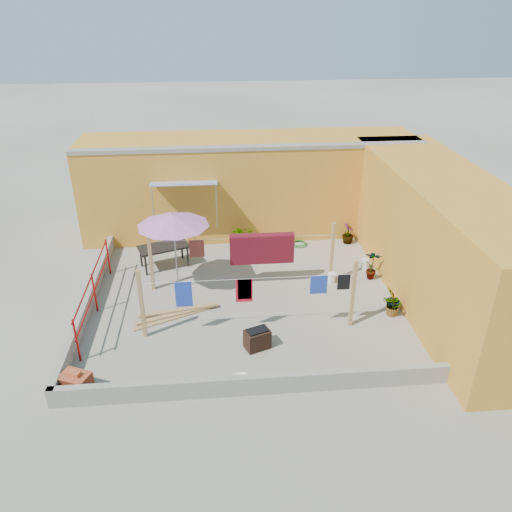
# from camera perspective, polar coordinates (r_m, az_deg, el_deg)

# --- Properties ---
(ground) EXTENTS (80.00, 80.00, 0.00)m
(ground) POSITION_cam_1_polar(r_m,az_deg,el_deg) (13.46, -1.25, -5.01)
(ground) COLOR #9E998E
(ground) RESTS_ON ground
(wall_back) EXTENTS (11.00, 3.27, 3.21)m
(wall_back) POSITION_cam_1_polar(r_m,az_deg,el_deg) (17.04, -0.75, 8.17)
(wall_back) COLOR #BF8229
(wall_back) RESTS_ON ground
(wall_right) EXTENTS (2.40, 9.00, 3.20)m
(wall_right) POSITION_cam_1_polar(r_m,az_deg,el_deg) (13.98, 20.47, 1.90)
(wall_right) COLOR #BF8229
(wall_right) RESTS_ON ground
(parapet_front) EXTENTS (8.30, 0.16, 0.44)m
(parapet_front) POSITION_cam_1_polar(r_m,az_deg,el_deg) (10.47, 0.19, -14.47)
(parapet_front) COLOR gray
(parapet_front) RESTS_ON ground
(parapet_left) EXTENTS (0.16, 7.30, 0.44)m
(parapet_left) POSITION_cam_1_polar(r_m,az_deg,el_deg) (13.74, -18.55, -4.80)
(parapet_left) COLOR gray
(parapet_left) RESTS_ON ground
(red_railing) EXTENTS (0.05, 4.20, 1.10)m
(red_railing) POSITION_cam_1_polar(r_m,az_deg,el_deg) (13.27, -18.07, -3.40)
(red_railing) COLOR #A31110
(red_railing) RESTS_ON ground
(clothesline_rig) EXTENTS (5.09, 2.35, 1.80)m
(clothesline_rig) POSITION_cam_1_polar(r_m,az_deg,el_deg) (13.42, 0.34, 0.15)
(clothesline_rig) COLOR tan
(clothesline_rig) RESTS_ON ground
(patio_umbrella) EXTENTS (2.19, 2.19, 2.29)m
(patio_umbrella) POSITION_cam_1_polar(r_m,az_deg,el_deg) (13.20, -9.47, 4.01)
(patio_umbrella) COLOR gray
(patio_umbrella) RESTS_ON ground
(outdoor_table) EXTENTS (1.62, 1.18, 0.68)m
(outdoor_table) POSITION_cam_1_polar(r_m,az_deg,el_deg) (15.06, -10.51, 0.91)
(outdoor_table) COLOR black
(outdoor_table) RESTS_ON ground
(brick_stack) EXTENTS (0.71, 0.63, 0.51)m
(brick_stack) POSITION_cam_1_polar(r_m,az_deg,el_deg) (11.13, -19.91, -13.49)
(brick_stack) COLOR #B34A29
(brick_stack) RESTS_ON ground
(lumber_pile) EXTENTS (2.11, 0.99, 0.13)m
(lumber_pile) POSITION_cam_1_polar(r_m,az_deg,el_deg) (12.93, -9.21, -6.58)
(lumber_pile) COLOR tan
(lumber_pile) RESTS_ON ground
(brazier) EXTENTS (0.66, 0.55, 0.50)m
(brazier) POSITION_cam_1_polar(r_m,az_deg,el_deg) (11.62, 0.15, -9.44)
(brazier) COLOR black
(brazier) RESTS_ON ground
(white_basin) EXTENTS (0.44, 0.44, 0.08)m
(white_basin) POSITION_cam_1_polar(r_m,az_deg,el_deg) (10.86, -1.78, -13.94)
(white_basin) COLOR silver
(white_basin) RESTS_ON ground
(water_jug_a) EXTENTS (0.23, 0.23, 0.36)m
(water_jug_a) POSITION_cam_1_polar(r_m,az_deg,el_deg) (15.25, 12.36, -0.87)
(water_jug_a) COLOR silver
(water_jug_a) RESTS_ON ground
(water_jug_b) EXTENTS (0.22, 0.22, 0.34)m
(water_jug_b) POSITION_cam_1_polar(r_m,az_deg,el_deg) (14.33, 8.61, -2.49)
(water_jug_b) COLOR silver
(water_jug_b) RESTS_ON ground
(green_hose) EXTENTS (0.53, 0.53, 0.08)m
(green_hose) POSITION_cam_1_polar(r_m,az_deg,el_deg) (16.45, 4.96, 1.40)
(green_hose) COLOR #176A1A
(green_hose) RESTS_ON ground
(plant_back_a) EXTENTS (0.89, 0.83, 0.81)m
(plant_back_a) POSITION_cam_1_polar(r_m,az_deg,el_deg) (15.99, -1.66, 2.17)
(plant_back_a) COLOR #205819
(plant_back_a) RESTS_ON ground
(plant_back_b) EXTENTS (0.47, 0.47, 0.67)m
(plant_back_b) POSITION_cam_1_polar(r_m,az_deg,el_deg) (16.67, 10.47, 2.54)
(plant_back_b) COLOR #205819
(plant_back_b) RESTS_ON ground
(plant_right_a) EXTENTS (0.58, 0.50, 0.92)m
(plant_right_a) POSITION_cam_1_polar(r_m,az_deg,el_deg) (14.60, 13.15, -0.96)
(plant_right_a) COLOR #205819
(plant_right_a) RESTS_ON ground
(plant_right_b) EXTENTS (0.54, 0.56, 0.79)m
(plant_right_b) POSITION_cam_1_polar(r_m,az_deg,el_deg) (13.19, 15.35, -4.83)
(plant_right_b) COLOR #205819
(plant_right_b) RESTS_ON ground
(plant_right_c) EXTENTS (0.67, 0.68, 0.58)m
(plant_right_c) POSITION_cam_1_polar(r_m,az_deg,el_deg) (13.16, 15.45, -5.47)
(plant_right_c) COLOR #205819
(plant_right_c) RESTS_ON ground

